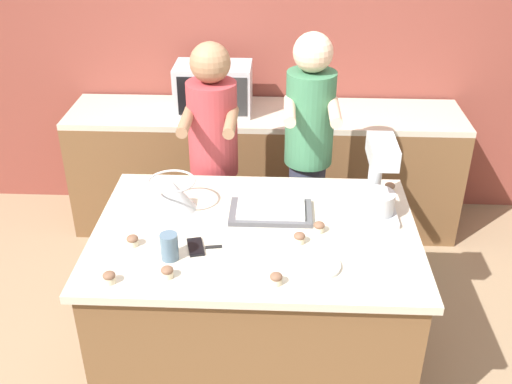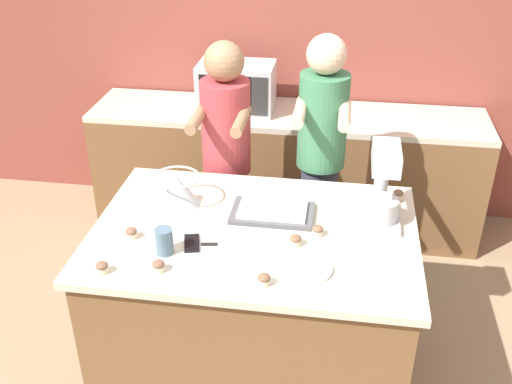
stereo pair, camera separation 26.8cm
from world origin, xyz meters
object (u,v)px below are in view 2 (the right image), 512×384
(baking_tray, at_px, (273,212))
(cupcake_4, at_px, (296,240))
(drinking_glass, at_px, (164,241))
(cupcake_1, at_px, (318,231))
(knife, at_px, (221,244))
(person_left, at_px, (227,163))
(stand_mixer, at_px, (382,189))
(cupcake_0, at_px, (398,195))
(cell_phone, at_px, (192,243))
(cupcake_2, at_px, (131,233))
(microwave_oven, at_px, (236,87))
(person_right, at_px, (320,165))
(mixing_bowl, at_px, (177,189))
(cupcake_5, at_px, (159,266))
(cupcake_6, at_px, (102,267))
(cupcake_3, at_px, (264,279))
(small_plate, at_px, (310,269))

(baking_tray, relative_size, cupcake_4, 7.59)
(drinking_glass, height_order, cupcake_1, drinking_glass)
(knife, bearing_deg, person_left, 99.52)
(stand_mixer, height_order, baking_tray, stand_mixer)
(baking_tray, height_order, drinking_glass, drinking_glass)
(baking_tray, height_order, cupcake_1, cupcake_1)
(drinking_glass, bearing_deg, baking_tray, 41.75)
(cupcake_4, bearing_deg, cupcake_0, 45.66)
(drinking_glass, xyz_separation_m, cupcake_0, (1.09, 0.66, -0.04))
(cell_phone, height_order, drinking_glass, drinking_glass)
(cupcake_2, relative_size, cupcake_4, 1.00)
(microwave_oven, distance_m, cupcake_2, 1.69)
(person_left, distance_m, baking_tray, 0.69)
(stand_mixer, distance_m, microwave_oven, 1.64)
(person_right, relative_size, cell_phone, 10.72)
(person_right, height_order, stand_mixer, person_right)
(stand_mixer, bearing_deg, microwave_oven, 125.96)
(cell_phone, xyz_separation_m, cupcake_2, (-0.30, 0.01, 0.02))
(person_left, height_order, mixing_bowl, person_left)
(cupcake_2, bearing_deg, cupcake_5, -48.74)
(cupcake_6, bearing_deg, mixing_bowl, 74.51)
(cupcake_1, xyz_separation_m, cupcake_3, (-0.20, -0.41, 0.00))
(baking_tray, distance_m, microwave_oven, 1.44)
(mixing_bowl, xyz_separation_m, cupcake_3, (0.54, -0.60, -0.06))
(cupcake_6, bearing_deg, person_right, 53.02)
(person_left, bearing_deg, small_plate, -60.67)
(cupcake_5, distance_m, cupcake_6, 0.25)
(cell_phone, relative_size, cupcake_0, 2.85)
(person_right, distance_m, cupcake_6, 1.47)
(mixing_bowl, bearing_deg, cupcake_5, -83.13)
(knife, bearing_deg, cupcake_6, -148.72)
(cupcake_0, height_order, cupcake_4, same)
(cell_phone, height_order, cupcake_4, cupcake_4)
(drinking_glass, relative_size, small_plate, 0.65)
(microwave_oven, bearing_deg, cell_phone, -86.96)
(cupcake_4, height_order, cupcake_6, same)
(cupcake_0, bearing_deg, person_left, 161.81)
(stand_mixer, bearing_deg, cupcake_3, -129.73)
(person_left, xyz_separation_m, stand_mixer, (0.89, -0.55, 0.21))
(person_right, bearing_deg, small_plate, -89.14)
(person_right, bearing_deg, person_left, 179.98)
(baking_tray, distance_m, cupcake_2, 0.71)
(baking_tray, relative_size, small_plate, 2.13)
(knife, xyz_separation_m, cupcake_2, (-0.44, -0.01, 0.02))
(microwave_oven, distance_m, drinking_glass, 1.77)
(person_right, relative_size, small_plate, 8.56)
(drinking_glass, bearing_deg, stand_mixer, 23.93)
(mixing_bowl, bearing_deg, cupcake_3, -47.87)
(cupcake_1, bearing_deg, person_left, 128.69)
(person_right, relative_size, drinking_glass, 13.14)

